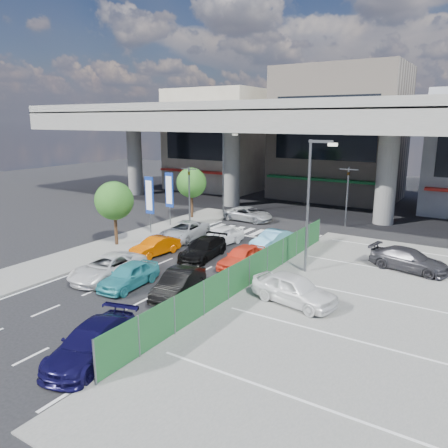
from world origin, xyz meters
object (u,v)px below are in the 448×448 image
Objects in this scene: street_lamp_left at (225,166)px; wagon_silver_front_left at (184,231)px; taxi_orange_right at (242,257)px; street_lamp_right at (311,196)px; sedan_white_front_mid at (221,236)px; signboard_far at (169,192)px; traffic_light_right at (348,182)px; parked_sedan_dgrey at (409,260)px; sedan_black_mid at (203,249)px; tree_far at (191,183)px; hatch_black_mid_right at (179,284)px; traffic_light_left at (189,181)px; taxi_orange_left at (155,246)px; parked_sedan_white at (294,289)px; sedan_white_mid_left at (108,267)px; traffic_cone at (264,279)px; minivan_navy_back at (91,343)px; tree_near at (114,201)px; taxi_teal_mid at (129,275)px; signboard_near at (149,197)px; crossing_wagon_silver at (248,214)px; kei_truck_front_right at (272,240)px.

street_lamp_left is 11.01m from wagon_silver_front_left.
street_lamp_left reaches higher than taxi_orange_right.
street_lamp_right is 1.98× the size of sedan_white_front_mid.
sedan_white_front_mid is (3.19, 0.29, 0.00)m from wagon_silver_front_left.
street_lamp_right is 15.69m from signboard_far.
wagon_silver_front_left is (-9.34, -10.92, -3.25)m from traffic_light_right.
sedan_black_mid is at bearing 120.44° from parked_sedan_dgrey.
tree_far is 12.67m from sedan_black_mid.
hatch_black_mid_right is 14.28m from parked_sedan_dgrey.
traffic_light_left reaches higher than taxi_orange_left.
sedan_black_mid is 1.02× the size of parked_sedan_white.
signboard_far is at bearing -86.74° from tree_far.
sedan_white_mid_left reaches higher than traffic_cone.
street_lamp_right reaches higher than minivan_navy_back.
street_lamp_right is at bearing 8.03° from tree_near.
tree_near is at bearing 135.91° from taxi_teal_mid.
tree_near is 0.97× the size of sedan_white_mid_left.
traffic_cone is at bearing -0.06° from taxi_orange_left.
traffic_light_left is 3.02m from tree_far.
parked_sedan_white is (15.53, -6.82, -2.24)m from signboard_near.
sedan_white_front_mid reaches higher than crossing_wagon_silver.
hatch_black_mid_right is 0.84× the size of wagon_silver_front_left.
sedan_white_mid_left is at bearing -177.56° from crossing_wagon_silver.
signboard_near reaches higher than crossing_wagon_silver.
taxi_orange_right is at bearing 55.37° from taxi_teal_mid.
hatch_black_mid_right is (-4.43, -7.05, -4.08)m from street_lamp_right.
sedan_white_front_mid is at bearing 77.31° from sedan_white_mid_left.
sedan_white_mid_left is at bearing -89.60° from sedan_white_front_mid.
sedan_white_mid_left is at bearing -75.25° from taxi_orange_left.
parked_sedan_dgrey is at bearing 15.97° from sedan_white_front_mid.
traffic_light_left is at bearing 143.16° from crossing_wagon_silver.
minivan_navy_back is 17.64m from wagon_silver_front_left.
traffic_light_right is at bearing 97.34° from street_lamp_right.
signboard_near is 9.81m from crossing_wagon_silver.
taxi_teal_mid is at bearing -73.06° from street_lamp_left.
traffic_light_right is 14.73m from wagon_silver_front_left.
signboard_far is 5.32m from wagon_silver_front_left.
taxi_teal_mid is 0.91× the size of parked_sedan_white.
signboard_far reaches higher than taxi_orange_left.
street_lamp_left is at bearing 128.14° from taxi_orange_right.
sedan_white_mid_left is at bearing 113.89° from parked_sedan_white.
tree_near is 1.03× the size of parked_sedan_dgrey.
kei_truck_front_right reaches higher than traffic_cone.
crossing_wagon_silver is 16.21m from traffic_cone.
traffic_light_left is 12.36m from taxi_orange_right.
traffic_light_right is 20.49m from hatch_black_mid_right.
parked_sedan_dgrey is (19.50, 1.57, -2.33)m from signboard_near.
traffic_light_right is 0.65× the size of street_lamp_left.
signboard_near is 3.03m from signboard_far.
traffic_cone is (2.10, 10.51, -0.30)m from minivan_navy_back.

